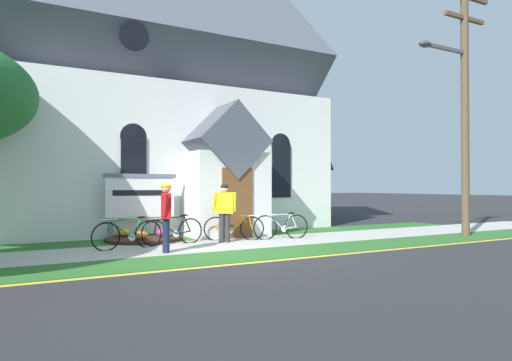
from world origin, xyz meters
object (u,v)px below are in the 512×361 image
bicycle_silver (173,231)px  church_sign (140,197)px  bicycle_blue (281,226)px  bicycle_black (128,234)px  cyclist_in_yellow_jersey (166,212)px  utility_pole (463,91)px  cyclist_in_blue_jersey (224,209)px  bicycle_green (234,228)px  roadside_conifer (300,124)px

bicycle_silver → church_sign: bearing=105.1°
bicycle_silver → bicycle_blue: 3.20m
church_sign → bicycle_silver: size_ratio=1.22×
bicycle_black → cyclist_in_yellow_jersey: cyclist_in_yellow_jersey is taller
bicycle_silver → cyclist_in_yellow_jersey: 1.57m
bicycle_silver → bicycle_black: bearing=-167.7°
church_sign → cyclist_in_yellow_jersey: (-0.16, -2.97, -0.29)m
utility_pole → cyclist_in_blue_jersey: bearing=163.7°
bicycle_black → cyclist_in_blue_jersey: size_ratio=1.10×
bicycle_blue → cyclist_in_yellow_jersey: cyclist_in_yellow_jersey is taller
church_sign → bicycle_green: 2.90m
church_sign → utility_pole: 10.43m
utility_pole → bicycle_black: bearing=167.9°
bicycle_green → cyclist_in_yellow_jersey: size_ratio=1.00×
bicycle_silver → bicycle_green: size_ratio=1.07×
church_sign → bicycle_blue: bearing=-28.6°
cyclist_in_yellow_jersey → roadside_conifer: bearing=40.5°
bicycle_silver → utility_pole: utility_pole is taller
bicycle_blue → church_sign: bearing=151.4°
bicycle_green → cyclist_in_blue_jersey: cyclist_in_blue_jersey is taller
bicycle_silver → bicycle_blue: bearing=-6.0°
cyclist_in_yellow_jersey → roadside_conifer: 12.66m
church_sign → roadside_conifer: (9.05, 4.91, 3.38)m
bicycle_blue → bicycle_black: bearing=179.2°
utility_pole → roadside_conifer: bearing=89.9°
church_sign → roadside_conifer: bearing=28.5°
roadside_conifer → utility_pole: bearing=-90.1°
church_sign → bicycle_green: size_ratio=1.30×
bicycle_black → utility_pole: 10.88m
bicycle_black → cyclist_in_yellow_jersey: (0.63, -1.06, 0.57)m
bicycle_silver → utility_pole: 9.84m
bicycle_green → cyclist_in_yellow_jersey: cyclist_in_yellow_jersey is taller
bicycle_blue → bicycle_black: (-4.42, 0.06, -0.01)m
utility_pole → church_sign: bearing=156.0°
bicycle_green → utility_pole: utility_pole is taller
cyclist_in_blue_jersey → cyclist_in_yellow_jersey: bearing=-152.1°
church_sign → bicycle_black: bearing=-112.5°
bicycle_silver → utility_pole: (8.59, -2.38, 4.15)m
church_sign → bicycle_green: (2.28, -1.56, -0.87)m
bicycle_green → utility_pole: 8.31m
bicycle_blue → utility_pole: 7.12m
roadside_conifer → bicycle_silver: bearing=-142.7°
bicycle_blue → roadside_conifer: roadside_conifer is taller
bicycle_black → cyclist_in_blue_jersey: (2.61, -0.00, 0.57)m
cyclist_in_yellow_jersey → roadside_conifer: (9.21, 7.88, 3.67)m
church_sign → utility_pole: bearing=-24.0°
church_sign → cyclist_in_blue_jersey: size_ratio=1.30×
cyclist_in_yellow_jersey → utility_pole: bearing=-6.6°
bicycle_black → bicycle_green: bearing=6.5°
bicycle_black → utility_pole: utility_pole is taller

